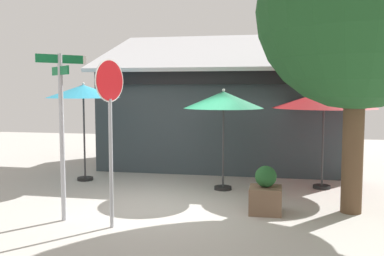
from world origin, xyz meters
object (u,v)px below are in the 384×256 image
Objects in this scene: stop_sign at (110,111)px; sidewalk_planter at (266,194)px; patio_umbrella_teal_left at (83,92)px; patio_umbrella_crimson_right at (324,100)px; patio_umbrella_forest_green_center at (223,101)px; street_sign_post at (62,120)px; shade_tree at (368,12)px.

stop_sign is 3.13× the size of sidewalk_planter.
patio_umbrella_teal_left reaches higher than patio_umbrella_crimson_right.
patio_umbrella_teal_left is 1.07× the size of patio_umbrella_forest_green_center.
street_sign_post is 1.17× the size of patio_umbrella_teal_left.
patio_umbrella_crimson_right is (2.48, 0.62, 0.01)m from patio_umbrella_forest_green_center.
street_sign_post reaches higher than patio_umbrella_crimson_right.
patio_umbrella_forest_green_center is (3.94, -0.39, -0.20)m from patio_umbrella_teal_left.
patio_umbrella_teal_left is at bearing -177.97° from patio_umbrella_crimson_right.
patio_umbrella_teal_left is at bearing 108.97° from street_sign_post.
sidewalk_planter is at bearing 18.16° from street_sign_post.
shade_tree is at bearing -16.02° from patio_umbrella_teal_left.
street_sign_post is at bearing -161.84° from sidewalk_planter.
street_sign_post is 1.04× the size of stop_sign.
shade_tree is at bearing -76.03° from patio_umbrella_crimson_right.
street_sign_post is 6.32m from shade_tree.
patio_umbrella_forest_green_center is at bearing -166.03° from patio_umbrella_crimson_right.
shade_tree is 4.14m from sidewalk_planter.
street_sign_post is at bearing 168.08° from stop_sign.
street_sign_post is 1.24× the size of patio_umbrella_crimson_right.
shade_tree is at bearing 15.15° from street_sign_post.
shade_tree is (6.98, -2.00, 1.60)m from patio_umbrella_teal_left.
stop_sign is at bearing -11.92° from street_sign_post.
shade_tree is (4.68, 1.79, 1.91)m from stop_sign.
patio_umbrella_crimson_right is at bearing 13.97° from patio_umbrella_forest_green_center.
patio_umbrella_forest_green_center is (2.72, 3.17, 0.29)m from street_sign_post.
street_sign_post is 1.25× the size of patio_umbrella_forest_green_center.
stop_sign is at bearing -159.14° from shade_tree.
shade_tree reaches higher than street_sign_post.
patio_umbrella_forest_green_center is 3.88m from shade_tree.
patio_umbrella_forest_green_center is at bearing 120.18° from sidewalk_planter.
stop_sign is at bearing -115.82° from patio_umbrella_forest_green_center.
patio_umbrella_crimson_right is (5.20, 3.79, 0.30)m from street_sign_post.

